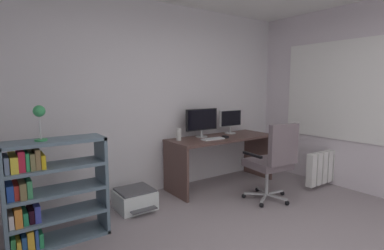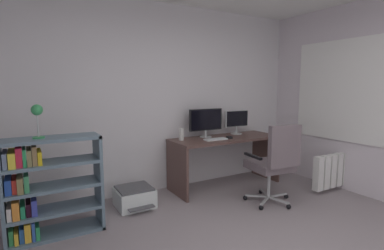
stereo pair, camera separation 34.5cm
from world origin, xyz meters
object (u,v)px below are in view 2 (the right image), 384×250
monitor_main (206,121)px  bookshelf (43,188)px  computer_mouse (229,137)px  printer (134,197)px  desk (225,149)px  keyboard (216,139)px  desk_lamp (37,114)px  desktop_speaker (181,134)px  radiator (337,170)px  monitor_secondary (237,120)px  office_chair (275,161)px

monitor_main → bookshelf: monitor_main is taller
computer_mouse → printer: bearing=-171.5°
desk → keyboard: (-0.26, -0.11, 0.20)m
bookshelf → desk_lamp: bearing=-176.1°
desk → desktop_speaker: 0.76m
desk_lamp → computer_mouse: bearing=5.2°
desk → desk_lamp: (-2.51, -0.34, 0.69)m
desktop_speaker → printer: 1.07m
desk_lamp → radiator: size_ratio=0.34×
desk → bookshelf: 2.53m
monitor_secondary → desk_lamp: desk_lamp is taller
monitor_main → computer_mouse: size_ratio=5.51×
printer → desk: bearing=2.6°
monitor_main → keyboard: 0.36m
printer → radiator: (2.80, -0.90, 0.18)m
desktop_speaker → radiator: bearing=-28.1°
bookshelf → computer_mouse: bearing=5.3°
computer_mouse → printer: 1.59m
keyboard → monitor_secondary: bearing=26.8°
computer_mouse → desk_lamp: 2.55m
bookshelf → keyboard: bearing=5.9°
desk_lamp → radiator: (3.84, -0.62, -0.95)m
monitor_secondary → bookshelf: bearing=-170.0°
bookshelf → printer: bookshelf is taller
desk → office_chair: (0.09, -0.92, 0.02)m
keyboard → office_chair: 0.90m
desk → monitor_main: monitor_main is taller
desk_lamp → keyboard: bearing=5.9°
keyboard → computer_mouse: bearing=1.4°
desktop_speaker → bookshelf: size_ratio=0.17×
keyboard → radiator: 1.86m
monitor_main → keyboard: monitor_main is taller
monitor_main → desktop_speaker: bearing=-173.9°
desk → printer: bearing=-177.4°
desktop_speaker → bookshelf: bearing=-165.9°
monitor_main → office_chair: monitor_main is taller
monitor_secondary → monitor_main: bearing=-180.0°
computer_mouse → office_chair: office_chair is taller
monitor_main → keyboard: bearing=-90.3°
keyboard → printer: 1.37m
computer_mouse → bookshelf: bearing=-164.4°
printer → office_chair: bearing=-28.5°
desk → bookshelf: size_ratio=1.67×
keyboard → desktop_speaker: desktop_speaker is taller
radiator → monitor_secondary: bearing=131.5°
monitor_main → printer: (-1.22, -0.23, -0.88)m
keyboard → printer: keyboard is taller
printer → radiator: 2.95m
keyboard → computer_mouse: computer_mouse is taller
computer_mouse → office_chair: bearing=-71.9°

